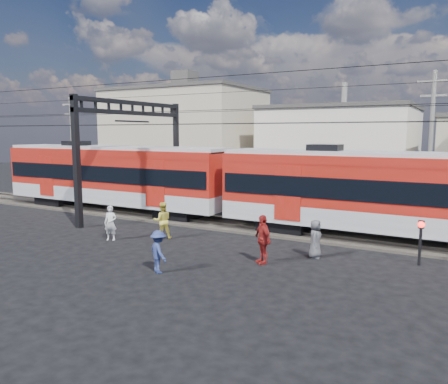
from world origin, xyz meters
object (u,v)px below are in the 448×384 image
Objects in this scene: pedestrian_c at (158,252)px; crossing_signal at (421,234)px; pedestrian_a at (111,223)px; commuter_train at (399,192)px.

crossing_signal is at bearing -116.79° from pedestrian_c.
crossing_signal is (13.10, 2.80, 0.39)m from pedestrian_a.
commuter_train reaches higher than crossing_signal.
crossing_signal is (8.15, 5.57, 0.43)m from pedestrian_c.
pedestrian_a is (-11.87, -5.74, -1.58)m from commuter_train.
pedestrian_a is at bearing -154.18° from commuter_train.
commuter_train is 13.28m from pedestrian_a.
pedestrian_a is 5.67m from pedestrian_c.
pedestrian_c is at bearing -49.62° from pedestrian_a.
commuter_train is at bearing 5.47° from pedestrian_a.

